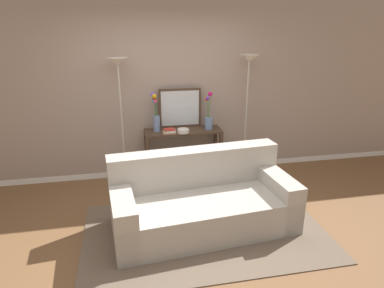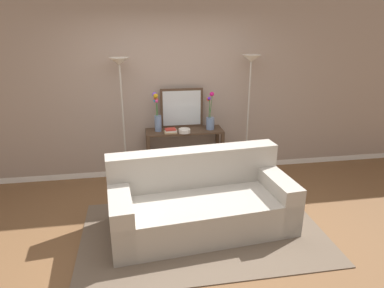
% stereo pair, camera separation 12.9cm
% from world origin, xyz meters
% --- Properties ---
extents(ground_plane, '(16.00, 16.00, 0.02)m').
position_xyz_m(ground_plane, '(0.00, 0.00, -0.01)').
color(ground_plane, brown).
extents(back_wall, '(12.00, 0.15, 2.76)m').
position_xyz_m(back_wall, '(0.00, 1.94, 1.38)').
color(back_wall, white).
rests_on(back_wall, ground).
extents(area_rug, '(2.79, 1.71, 0.01)m').
position_xyz_m(area_rug, '(0.24, 0.10, 0.01)').
color(area_rug, brown).
rests_on(area_rug, ground).
extents(couch, '(2.18, 1.14, 0.88)m').
position_xyz_m(couch, '(0.24, 0.27, 0.31)').
color(couch, '#ADA89E').
rests_on(couch, ground).
extents(console_table, '(1.16, 0.39, 0.80)m').
position_xyz_m(console_table, '(0.25, 1.61, 0.55)').
color(console_table, '#473323').
rests_on(console_table, ground).
extents(floor_lamp_left, '(0.28, 0.28, 1.88)m').
position_xyz_m(floor_lamp_left, '(-0.64, 1.58, 1.48)').
color(floor_lamp_left, '#B7B2A8').
rests_on(floor_lamp_left, ground).
extents(floor_lamp_right, '(0.28, 0.28, 1.89)m').
position_xyz_m(floor_lamp_right, '(1.22, 1.58, 1.48)').
color(floor_lamp_right, '#B7B2A8').
rests_on(floor_lamp_right, ground).
extents(wall_mirror, '(0.65, 0.02, 0.60)m').
position_xyz_m(wall_mirror, '(0.23, 1.77, 1.10)').
color(wall_mirror, '#473323').
rests_on(wall_mirror, console_table).
extents(vase_tall_flowers, '(0.12, 0.13, 0.59)m').
position_xyz_m(vase_tall_flowers, '(-0.15, 1.63, 1.05)').
color(vase_tall_flowers, '#6B84AD').
rests_on(vase_tall_flowers, console_table).
extents(vase_short_flowers, '(0.12, 0.13, 0.56)m').
position_xyz_m(vase_short_flowers, '(0.64, 1.60, 0.97)').
color(vase_short_flowers, '#6B84AD').
rests_on(vase_short_flowers, console_table).
extents(fruit_bowl, '(0.18, 0.18, 0.06)m').
position_xyz_m(fruit_bowl, '(0.23, 1.49, 0.83)').
color(fruit_bowl, silver).
rests_on(fruit_bowl, console_table).
extents(book_stack, '(0.19, 0.15, 0.06)m').
position_xyz_m(book_stack, '(0.03, 1.52, 0.83)').
color(book_stack, tan).
rests_on(book_stack, console_table).
extents(book_row_under_console, '(0.30, 0.18, 0.13)m').
position_xyz_m(book_row_under_console, '(-0.07, 1.61, 0.06)').
color(book_row_under_console, '#1E7075').
rests_on(book_row_under_console, ground).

